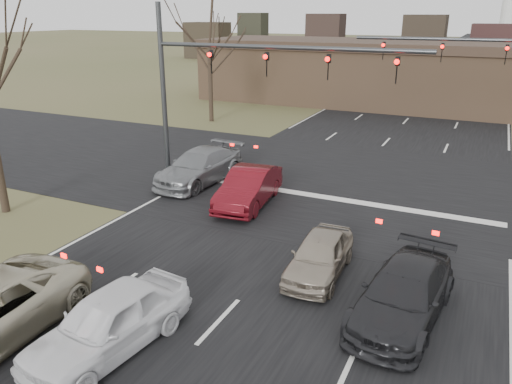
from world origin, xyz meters
TOP-DOWN VIEW (x-y plane):
  - road_main at (0.00, 60.00)m, footprint 14.00×300.00m
  - road_cross at (0.00, 15.00)m, footprint 200.00×14.00m
  - building at (2.00, 38.00)m, footprint 42.40×10.40m
  - mast_arm_near at (-5.23, 13.00)m, footprint 12.12×0.24m
  - mast_arm_far at (6.18, 23.00)m, footprint 11.12×0.24m
  - tree_left_far at (-13.00, 25.00)m, footprint 5.70×5.70m
  - car_white_sedan at (-1.77, 0.96)m, footprint 2.30×4.55m
  - car_charcoal_sedan at (4.22, 5.23)m, footprint 2.43×4.94m
  - car_grey_ahead at (-6.37, 12.50)m, footprint 2.54×5.41m
  - car_red_ahead at (-3.00, 10.88)m, footprint 2.10×4.71m
  - car_silver_ahead at (1.53, 6.50)m, footprint 1.68×3.81m

SIDE VIEW (x-z plane):
  - road_main at x=0.00m, z-range 0.00..0.02m
  - road_cross at x=0.00m, z-range 0.00..0.03m
  - car_silver_ahead at x=1.53m, z-range 0.00..1.28m
  - car_charcoal_sedan at x=4.22m, z-range 0.00..1.38m
  - car_white_sedan at x=-1.77m, z-range 0.00..1.49m
  - car_red_ahead at x=-3.00m, z-range 0.00..1.50m
  - car_grey_ahead at x=-6.37m, z-range 0.00..1.53m
  - building at x=2.00m, z-range 0.02..5.32m
  - mast_arm_far at x=6.18m, z-range 1.02..9.02m
  - mast_arm_near at x=-5.23m, z-range 1.07..9.07m
  - tree_left_far at x=-13.00m, z-range 2.59..12.09m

